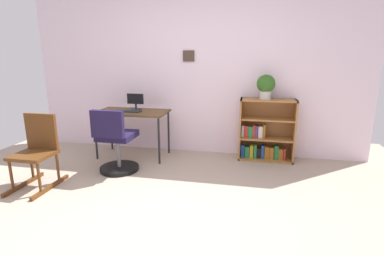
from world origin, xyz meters
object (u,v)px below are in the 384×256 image
at_px(keyboard, 128,111).
at_px(monitor, 136,102).
at_px(office_chair, 116,145).
at_px(desk, 132,115).
at_px(potted_plant_on_shelf, 266,85).
at_px(bookshelf_low, 265,133).
at_px(rocking_chair, 37,150).

bearing_deg(keyboard, monitor, 74.58).
height_order(monitor, office_chair, monitor).
relative_size(desk, potted_plant_on_shelf, 3.04).
distance_m(office_chair, bookshelf_low, 2.13).
xyz_separation_m(monitor, rocking_chair, (-0.71, -1.31, -0.40)).
bearing_deg(potted_plant_on_shelf, rocking_chair, -151.25).
distance_m(desk, potted_plant_on_shelf, 1.99).
bearing_deg(potted_plant_on_shelf, monitor, -176.11).
height_order(desk, monitor, monitor).
xyz_separation_m(desk, office_chair, (0.03, -0.64, -0.27)).
relative_size(office_chair, rocking_chair, 1.02).
bearing_deg(rocking_chair, potted_plant_on_shelf, 28.75).
distance_m(monitor, potted_plant_on_shelf, 1.93).
bearing_deg(potted_plant_on_shelf, bookshelf_low, 64.19).
distance_m(rocking_chair, potted_plant_on_shelf, 3.06).
bearing_deg(rocking_chair, monitor, 61.52).
height_order(bookshelf_low, potted_plant_on_shelf, potted_plant_on_shelf).
height_order(office_chair, rocking_chair, office_chair).
distance_m(bookshelf_low, potted_plant_on_shelf, 0.71).
distance_m(monitor, rocking_chair, 1.54).
height_order(keyboard, office_chair, office_chair).
bearing_deg(keyboard, potted_plant_on_shelf, 8.96).
xyz_separation_m(monitor, potted_plant_on_shelf, (1.91, 0.13, 0.27)).
relative_size(monitor, office_chair, 0.29).
xyz_separation_m(desk, rocking_chair, (-0.69, -1.20, -0.21)).
bearing_deg(office_chair, bookshelf_low, 25.77).
bearing_deg(monitor, keyboard, -105.42).
xyz_separation_m(desk, keyboard, (-0.03, -0.08, 0.07)).
bearing_deg(keyboard, office_chair, -84.01).
bearing_deg(office_chair, desk, 92.62).
bearing_deg(office_chair, monitor, 90.79).
relative_size(monitor, potted_plant_on_shelf, 0.73).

